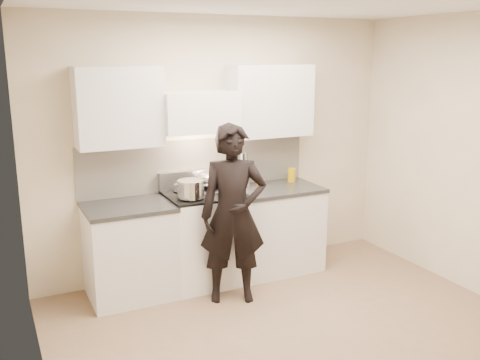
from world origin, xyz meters
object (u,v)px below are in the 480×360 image
Objects in this scene: wok at (211,179)px; utensil_crock at (244,176)px; counter_right at (275,228)px; stove at (205,238)px; person at (233,214)px.

utensil_crock is (0.39, 0.03, -0.02)m from wok.
counter_right is 2.13× the size of wok.
stove is 0.79m from utensil_crock.
stove reaches higher than counter_right.
utensil_crock is 0.21× the size of person.
counter_right is at bearing 54.35° from person.
utensil_crock reaches higher than stove.
stove is at bearing 120.23° from person.
counter_right is (0.83, 0.00, -0.01)m from stove.
utensil_crock is at bearing 4.14° from wok.
person is (0.09, -0.50, 0.37)m from stove.
stove is at bearing -161.79° from utensil_crock.
person reaches higher than stove.
utensil_crock is (0.53, 0.17, 0.56)m from stove.
counter_right is 0.93m from wok.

